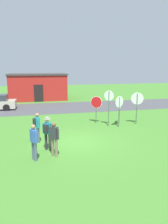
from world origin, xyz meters
name	(u,v)px	position (x,y,z in m)	size (l,w,h in m)	color
ground_plane	(76,142)	(0.00, 0.00, 0.00)	(80.00, 80.00, 0.00)	#3D7528
street_asphalt	(55,108)	(0.00, 10.99, 0.00)	(60.00, 6.40, 0.01)	#424247
building_background	(38,86)	(-1.54, 17.95, 1.68)	(7.37, 5.23, 3.36)	#B2231E
stop_sign_rear_right	(119,106)	(3.59, 2.48, 1.52)	(0.73, 0.37, 2.22)	#51664C
stop_sign_leaning_left	(137,102)	(5.18, 2.92, 1.65)	(0.81, 0.45, 2.38)	#51664C
stop_sign_leaning_right	(96,105)	(2.35, 3.96, 1.40)	(0.77, 0.56, 2.05)	#51664C
stop_sign_rear_left	(109,102)	(2.97, 2.92, 1.75)	(0.56, 0.49, 2.57)	#51664C
stop_sign_low_front	(119,107)	(3.87, 3.10, 1.32)	(0.54, 0.70, 1.94)	#51664C
person_holding_notes	(54,137)	(-1.41, -1.70, 0.95)	(0.43, 0.42, 1.69)	#7A6B56
person_in_teal	(47,131)	(-1.66, -0.82, 1.01)	(0.49, 0.46, 1.74)	#2D2D33
person_in_dark_shirt	(34,140)	(-2.34, -1.92, 0.95)	(0.35, 0.53, 1.69)	#4C5670
person_near_signs	(37,125)	(-2.13, 0.54, 0.98)	(0.40, 0.56, 1.69)	#4C5670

